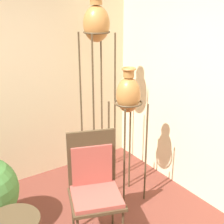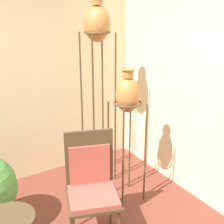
{
  "view_description": "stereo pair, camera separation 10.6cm",
  "coord_description": "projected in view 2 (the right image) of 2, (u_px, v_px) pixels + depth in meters",
  "views": [
    {
      "loc": [
        -0.71,
        -1.68,
        2.23
      ],
      "look_at": [
        1.16,
        1.09,
        1.0
      ],
      "focal_mm": 50.0,
      "sensor_mm": 36.0,
      "label": 1
    },
    {
      "loc": [
        -0.62,
        -1.73,
        2.23
      ],
      "look_at": [
        1.16,
        1.09,
        1.0
      ],
      "focal_mm": 50.0,
      "sensor_mm": 36.0,
      "label": 2
    }
  ],
  "objects": [
    {
      "name": "chair",
      "position": [
        91.0,
        182.0,
        2.92
      ],
      "size": [
        0.61,
        0.59,
        1.08
      ],
      "rotation": [
        0.0,
        0.0,
        -0.35
      ],
      "color": "#473823",
      "rests_on": "ground_plane"
    },
    {
      "name": "vase_stand_medium",
      "position": [
        128.0,
        98.0,
        3.28
      ],
      "size": [
        0.32,
        0.32,
        1.55
      ],
      "color": "#473823",
      "rests_on": "ground_plane"
    },
    {
      "name": "vase_stand_tall",
      "position": [
        97.0,
        30.0,
        3.46
      ],
      "size": [
        0.32,
        0.32,
        2.24
      ],
      "color": "#473823",
      "rests_on": "ground_plane"
    }
  ]
}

